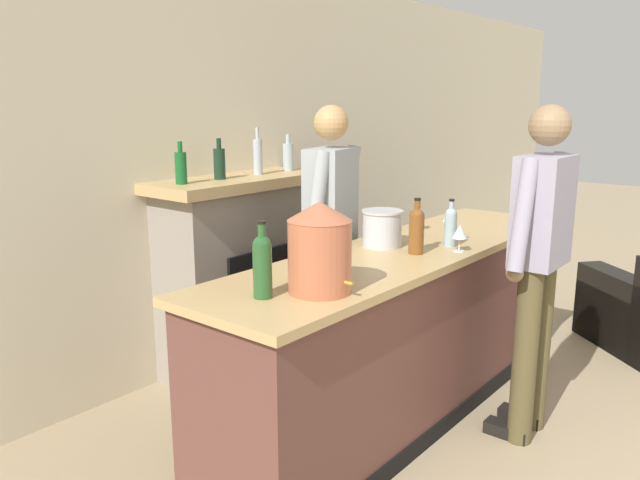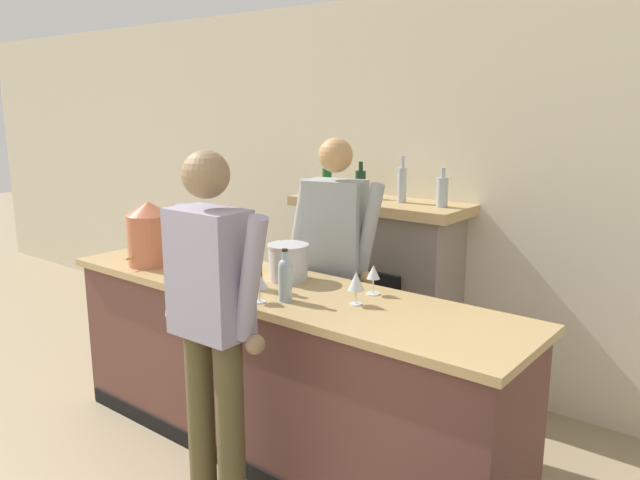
{
  "view_description": "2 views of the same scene",
  "coord_description": "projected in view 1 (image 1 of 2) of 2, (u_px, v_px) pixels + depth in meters",
  "views": [
    {
      "loc": [
        -2.81,
        0.56,
        1.83
      ],
      "look_at": [
        -0.08,
        2.79,
        1.04
      ],
      "focal_mm": 35.0,
      "sensor_mm": 36.0,
      "label": 1
    },
    {
      "loc": [
        2.43,
        -0.1,
        2.01
      ],
      "look_at": [
        0.17,
        2.75,
        1.2
      ],
      "focal_mm": 35.0,
      "sensor_mm": 36.0,
      "label": 2
    }
  ],
  "objects": [
    {
      "name": "ice_bucket_steel",
      "position": [
        382.0,
        228.0,
        3.58
      ],
      "size": [
        0.24,
        0.24,
        0.21
      ],
      "color": "silver",
      "rests_on": "bar_counter"
    },
    {
      "name": "wine_bottle_chardonnay_pale",
      "position": [
        262.0,
        264.0,
        2.63
      ],
      "size": [
        0.08,
        0.08,
        0.33
      ],
      "color": "#255428",
      "rests_on": "bar_counter"
    },
    {
      "name": "wine_bottle_port_short",
      "position": [
        451.0,
        225.0,
        3.57
      ],
      "size": [
        0.07,
        0.07,
        0.28
      ],
      "color": "#9BB6C0",
      "rests_on": "bar_counter"
    },
    {
      "name": "person_bartender",
      "position": [
        331.0,
        236.0,
        3.87
      ],
      "size": [
        0.65,
        0.37,
        1.8
      ],
      "color": "#3D403C",
      "rests_on": "ground_plane"
    },
    {
      "name": "wine_bottle_burgundy_dark",
      "position": [
        417.0,
        229.0,
        3.39
      ],
      "size": [
        0.08,
        0.08,
        0.31
      ],
      "color": "brown",
      "rests_on": "bar_counter"
    },
    {
      "name": "wine_glass_mid_counter",
      "position": [
        449.0,
        215.0,
        3.92
      ],
      "size": [
        0.08,
        0.08,
        0.17
      ],
      "color": "silver",
      "rests_on": "bar_counter"
    },
    {
      "name": "person_customer",
      "position": [
        538.0,
        259.0,
        3.29
      ],
      "size": [
        0.66,
        0.31,
        1.81
      ],
      "color": "brown",
      "rests_on": "ground_plane"
    },
    {
      "name": "wall_back_panel",
      "position": [
        207.0,
        168.0,
        4.26
      ],
      "size": [
        12.0,
        0.07,
        2.75
      ],
      "color": "beige",
      "rests_on": "ground_plane"
    },
    {
      "name": "wine_glass_front_left",
      "position": [
        337.0,
        250.0,
        3.0
      ],
      "size": [
        0.08,
        0.08,
        0.17
      ],
      "color": "silver",
      "rests_on": "bar_counter"
    },
    {
      "name": "copper_dispenser",
      "position": [
        320.0,
        247.0,
        2.7
      ],
      "size": [
        0.28,
        0.32,
        0.4
      ],
      "color": "#B86242",
      "rests_on": "bar_counter"
    },
    {
      "name": "potted_plant_corner",
      "position": [
        442.0,
        258.0,
        6.19
      ],
      "size": [
        0.41,
        0.44,
        0.65
      ],
      "color": "#9B6348",
      "rests_on": "ground_plane"
    },
    {
      "name": "wine_glass_back_row",
      "position": [
        312.0,
        243.0,
        3.13
      ],
      "size": [
        0.08,
        0.08,
        0.17
      ],
      "color": "silver",
      "rests_on": "bar_counter"
    },
    {
      "name": "bar_counter",
      "position": [
        403.0,
        332.0,
        3.65
      ],
      "size": [
        2.92,
        0.73,
        1.01
      ],
      "color": "brown",
      "rests_on": "ground_plane"
    },
    {
      "name": "fireplace_stone",
      "position": [
        240.0,
        271.0,
        4.28
      ],
      "size": [
        1.29,
        0.52,
        1.65
      ],
      "color": "gray",
      "rests_on": "ground_plane"
    },
    {
      "name": "wine_glass_front_right",
      "position": [
        460.0,
        232.0,
        3.45
      ],
      "size": [
        0.09,
        0.09,
        0.15
      ],
      "color": "silver",
      "rests_on": "bar_counter"
    },
    {
      "name": "wine_glass_by_dispenser",
      "position": [
        419.0,
        213.0,
        4.02
      ],
      "size": [
        0.08,
        0.08,
        0.16
      ],
      "color": "silver",
      "rests_on": "bar_counter"
    }
  ]
}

